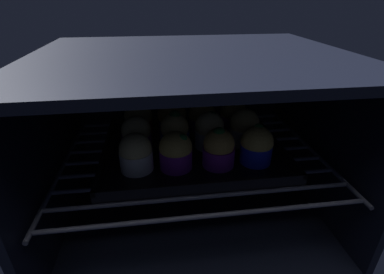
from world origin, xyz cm
name	(u,v)px	position (x,y,z in cm)	size (l,w,h in cm)	color
oven_cavity	(190,133)	(0.00, 26.25, 17.00)	(59.00, 47.00, 37.00)	black
oven_rack	(193,155)	(0.00, 22.00, 13.60)	(54.80, 42.00, 0.80)	#444756
baking_tray	(192,148)	(0.00, 23.12, 14.68)	(37.85, 30.26, 2.20)	black
muffin_row0_col0	(136,153)	(-11.59, 15.78, 18.62)	(6.25, 6.25, 7.46)	silver
muffin_row0_col1	(176,151)	(-4.13, 15.38, 18.69)	(6.27, 6.27, 7.49)	#7A238C
muffin_row0_col2	(219,148)	(4.06, 15.15, 18.86)	(6.25, 6.25, 8.10)	#7A238C
muffin_row0_col3	(257,146)	(11.66, 15.40, 18.72)	(6.36, 6.36, 7.93)	#1928B7
muffin_row1_col0	(137,135)	(-11.69, 22.80, 18.92)	(6.25, 6.25, 7.96)	#7A238C
muffin_row1_col1	(175,132)	(-3.73, 22.90, 19.09)	(6.25, 6.25, 8.70)	#1928B7
muffin_row1_col2	(209,130)	(3.76, 22.89, 19.07)	(6.25, 6.25, 8.06)	silver
muffin_row1_col3	(244,128)	(11.56, 23.24, 18.99)	(6.36, 6.36, 8.06)	silver
muffin_row2_col0	(139,120)	(-11.50, 30.49, 18.97)	(6.30, 6.30, 8.03)	red
muffin_row2_col1	(172,118)	(-3.74, 31.02, 18.90)	(6.79, 6.79, 7.94)	#1928B7
muffin_row2_col2	(202,118)	(3.46, 30.42, 18.73)	(6.47, 6.47, 7.65)	#7A238C
muffin_row2_col3	(233,116)	(11.12, 30.63, 18.76)	(6.36, 6.36, 8.06)	#7A238C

